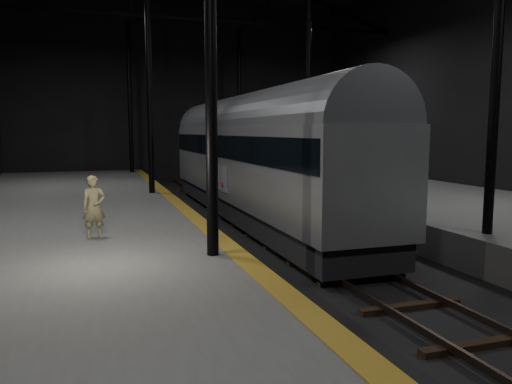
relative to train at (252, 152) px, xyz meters
name	(u,v)px	position (x,y,z in m)	size (l,w,h in m)	color
ground	(299,247)	(0.00, -5.11, -2.89)	(44.00, 44.00, 0.00)	black
platform_left	(50,249)	(-7.50, -5.11, -2.39)	(9.00, 43.80, 1.00)	#4F4F4D
platform_right	(486,219)	(7.50, -5.11, -2.39)	(9.00, 43.80, 1.00)	#4F4F4D
tactile_strip	(200,222)	(-3.25, -5.11, -1.88)	(0.50, 43.80, 0.01)	olive
track	(299,245)	(0.00, -5.11, -2.82)	(2.40, 43.00, 0.24)	#3F3328
train	(252,152)	(0.00, 0.00, 0.00)	(2.90, 19.36, 5.17)	#999CA1
woman	(94,207)	(-6.29, -6.40, -1.08)	(0.59, 0.39, 1.62)	#9C915F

